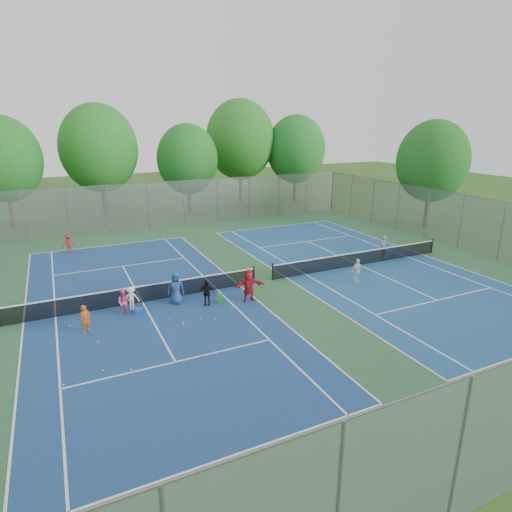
{
  "coord_description": "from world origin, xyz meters",
  "views": [
    {
      "loc": [
        -10.45,
        -20.95,
        8.95
      ],
      "look_at": [
        0.0,
        1.0,
        1.3
      ],
      "focal_mm": 30.0,
      "sensor_mm": 36.0,
      "label": 1
    }
  ],
  "objects_px": {
    "net_left": "(142,294)",
    "ball_crate": "(139,311)",
    "instructor": "(383,248)",
    "net_right": "(360,259)",
    "ball_hopper": "(220,299)"
  },
  "relations": [
    {
      "from": "net_right",
      "to": "ball_hopper",
      "type": "xyz_separation_m",
      "value": [
        -10.39,
        -1.84,
        -0.2
      ]
    },
    {
      "from": "net_left",
      "to": "ball_hopper",
      "type": "xyz_separation_m",
      "value": [
        3.61,
        -1.84,
        -0.2
      ]
    },
    {
      "from": "ball_crate",
      "to": "ball_hopper",
      "type": "distance_m",
      "value": 4.07
    },
    {
      "from": "net_right",
      "to": "ball_hopper",
      "type": "relative_size",
      "value": 25.5
    },
    {
      "from": "instructor",
      "to": "ball_hopper",
      "type": "bearing_deg",
      "value": -18.02
    },
    {
      "from": "net_left",
      "to": "ball_hopper",
      "type": "distance_m",
      "value": 4.06
    },
    {
      "from": "ball_crate",
      "to": "ball_hopper",
      "type": "xyz_separation_m",
      "value": [
        4.03,
        -0.55,
        0.11
      ]
    },
    {
      "from": "net_right",
      "to": "ball_crate",
      "type": "height_order",
      "value": "net_right"
    },
    {
      "from": "net_left",
      "to": "ball_crate",
      "type": "relative_size",
      "value": 37.6
    },
    {
      "from": "ball_crate",
      "to": "instructor",
      "type": "xyz_separation_m",
      "value": [
        16.66,
        1.7,
        0.67
      ]
    },
    {
      "from": "net_left",
      "to": "ball_hopper",
      "type": "height_order",
      "value": "net_left"
    },
    {
      "from": "ball_crate",
      "to": "net_right",
      "type": "bearing_deg",
      "value": 5.13
    },
    {
      "from": "net_left",
      "to": "ball_crate",
      "type": "height_order",
      "value": "net_left"
    },
    {
      "from": "instructor",
      "to": "net_right",
      "type": "bearing_deg",
      "value": -17.93
    },
    {
      "from": "net_left",
      "to": "ball_hopper",
      "type": "bearing_deg",
      "value": -27.0
    }
  ]
}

